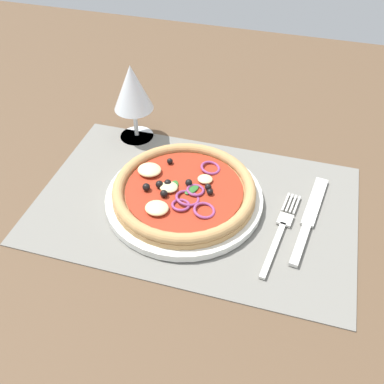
# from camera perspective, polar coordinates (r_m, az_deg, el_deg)

# --- Properties ---
(ground_plane) EXTENTS (1.90, 1.40, 0.02)m
(ground_plane) POSITION_cam_1_polar(r_m,az_deg,el_deg) (0.73, 0.43, -2.27)
(ground_plane) COLOR brown
(placemat) EXTENTS (0.51, 0.33, 0.00)m
(placemat) POSITION_cam_1_polar(r_m,az_deg,el_deg) (0.72, 0.43, -1.49)
(placemat) COLOR slate
(placemat) RESTS_ON ground_plane
(plate) EXTENTS (0.25, 0.25, 0.01)m
(plate) POSITION_cam_1_polar(r_m,az_deg,el_deg) (0.72, -0.97, -0.66)
(plate) COLOR silver
(plate) RESTS_ON placemat
(pizza) EXTENTS (0.23, 0.23, 0.03)m
(pizza) POSITION_cam_1_polar(r_m,az_deg,el_deg) (0.70, -1.06, 0.33)
(pizza) COLOR tan
(pizza) RESTS_ON plate
(fork) EXTENTS (0.04, 0.18, 0.00)m
(fork) POSITION_cam_1_polar(r_m,az_deg,el_deg) (0.69, 11.46, -4.61)
(fork) COLOR silver
(fork) RESTS_ON placemat
(knife) EXTENTS (0.04, 0.20, 0.01)m
(knife) POSITION_cam_1_polar(r_m,az_deg,el_deg) (0.71, 14.91, -3.19)
(knife) COLOR silver
(knife) RESTS_ON placemat
(wine_glass) EXTENTS (0.07, 0.07, 0.15)m
(wine_glass) POSITION_cam_1_polar(r_m,az_deg,el_deg) (0.81, -7.71, 12.86)
(wine_glass) COLOR silver
(wine_glass) RESTS_ON ground_plane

